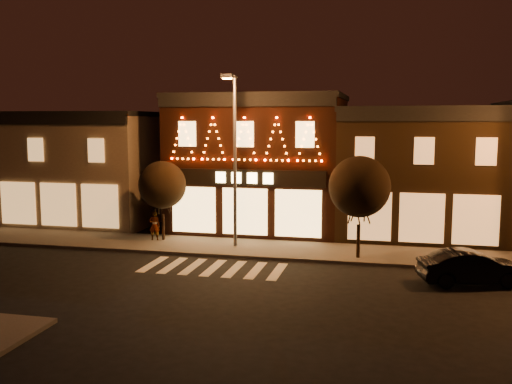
% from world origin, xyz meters
% --- Properties ---
extents(ground, '(120.00, 120.00, 0.00)m').
position_xyz_m(ground, '(0.00, 0.00, 0.00)').
color(ground, black).
rests_on(ground, ground).
extents(sidewalk_far, '(44.00, 4.00, 0.15)m').
position_xyz_m(sidewalk_far, '(2.00, 8.00, 0.07)').
color(sidewalk_far, '#47423D').
rests_on(sidewalk_far, ground).
extents(building_left, '(12.20, 8.28, 7.30)m').
position_xyz_m(building_left, '(-13.00, 13.99, 3.66)').
color(building_left, '#7B6C58').
rests_on(building_left, ground).
extents(building_pulp, '(10.20, 8.34, 8.30)m').
position_xyz_m(building_pulp, '(0.00, 13.98, 4.16)').
color(building_pulp, black).
rests_on(building_pulp, ground).
extents(building_right_a, '(9.20, 8.28, 7.50)m').
position_xyz_m(building_right_a, '(9.50, 13.99, 3.76)').
color(building_right_a, black).
rests_on(building_right_a, ground).
extents(streetlamp_mid, '(0.57, 2.04, 8.89)m').
position_xyz_m(streetlamp_mid, '(-0.03, 7.78, 5.37)').
color(streetlamp_mid, '#59595E').
rests_on(streetlamp_mid, sidewalk_far).
extents(tree_left, '(2.62, 2.62, 4.39)m').
position_xyz_m(tree_left, '(-4.38, 8.70, 3.22)').
color(tree_left, black).
rests_on(tree_left, sidewalk_far).
extents(tree_right, '(2.95, 2.95, 4.94)m').
position_xyz_m(tree_right, '(6.41, 6.94, 3.60)').
color(tree_right, black).
rests_on(tree_right, sidewalk_far).
extents(dark_sedan, '(4.53, 2.53, 1.41)m').
position_xyz_m(dark_sedan, '(11.21, 3.91, 0.71)').
color(dark_sedan, black).
rests_on(dark_sedan, ground).
extents(pedestrian, '(0.67, 0.53, 1.62)m').
position_xyz_m(pedestrian, '(-4.81, 8.51, 0.96)').
color(pedestrian, gray).
rests_on(pedestrian, sidewalk_far).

